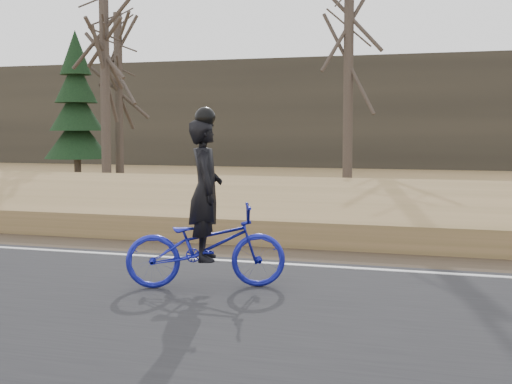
% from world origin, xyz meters
% --- Properties ---
extents(embankment, '(120.00, 5.00, 0.44)m').
position_xyz_m(embankment, '(0.00, 4.20, 0.22)').
color(embankment, '#9C7A4F').
rests_on(embankment, ground).
extents(ballast, '(120.00, 3.00, 0.45)m').
position_xyz_m(ballast, '(0.00, 8.00, 0.23)').
color(ballast, slate).
rests_on(ballast, ground).
extents(railroad, '(120.00, 2.40, 0.29)m').
position_xyz_m(railroad, '(0.00, 8.00, 0.53)').
color(railroad, black).
rests_on(railroad, ballast).
extents(treeline_backdrop, '(120.00, 4.00, 6.00)m').
position_xyz_m(treeline_backdrop, '(0.00, 30.00, 3.00)').
color(treeline_backdrop, '#383328').
rests_on(treeline_backdrop, ground).
extents(cyclist, '(2.13, 1.40, 2.28)m').
position_xyz_m(cyclist, '(5.38, -1.59, 0.78)').
color(cyclist, '#161A99').
rests_on(cyclist, road).
extents(bare_tree_left, '(0.36, 0.36, 6.95)m').
position_xyz_m(bare_tree_left, '(-6.03, 17.20, 3.48)').
color(bare_tree_left, '#483D35').
rests_on(bare_tree_left, ground).
extents(bare_tree_near_left, '(0.36, 0.36, 7.36)m').
position_xyz_m(bare_tree_near_left, '(-4.66, 13.66, 3.68)').
color(bare_tree_near_left, '#483D35').
rests_on(bare_tree_near_left, ground).
extents(bare_tree_center, '(0.36, 0.36, 9.62)m').
position_xyz_m(bare_tree_center, '(3.94, 16.11, 4.81)').
color(bare_tree_center, '#483D35').
rests_on(bare_tree_center, ground).
extents(conifer, '(2.60, 2.60, 6.03)m').
position_xyz_m(conifer, '(-6.91, 15.31, 2.85)').
color(conifer, '#483D35').
rests_on(conifer, ground).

